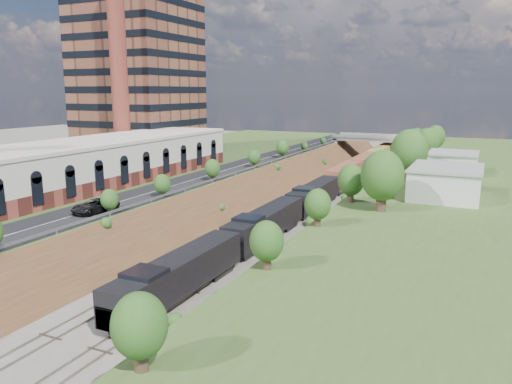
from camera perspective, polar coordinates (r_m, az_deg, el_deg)
The scene contains 18 objects.
ground at distance 40.22m, azimuth -26.21°, elevation -18.93°, with size 400.00×400.00×0.00m, color #6B665B.
platform_left at distance 102.90m, azimuth -12.07°, elevation 1.68°, with size 44.00×180.00×5.00m, color #3E5322.
embankment_left at distance 92.03m, azimuth -0.97°, elevation -0.80°, with size 7.07×180.00×7.07m, color brown.
embankment_right at distance 85.02m, azimuth 12.51°, elevation -2.10°, with size 7.07×180.00×7.07m, color brown.
rail_left_track at distance 88.76m, azimuth 3.92°, elevation -1.22°, with size 1.58×180.00×0.18m, color gray.
rail_right_track at distance 87.09m, azimuth 7.12°, elevation -1.53°, with size 1.58×180.00×0.18m, color gray.
road at distance 93.12m, azimuth -3.47°, elevation 2.49°, with size 8.00×180.00×0.10m, color black.
guardrail at distance 91.01m, azimuth -1.26°, elevation 2.62°, with size 0.10×171.00×0.70m.
commercial_building at distance 82.19m, azimuth -18.64°, elevation 3.14°, with size 14.30×62.30×7.00m.
highrise_tower at distance 118.43m, azimuth -13.55°, elevation 17.63°, with size 22.00×22.00×53.90m.
smokestack at distance 100.35m, azimuth -15.45°, elevation 14.19°, with size 3.20×3.20×40.00m, color brown.
overpass at distance 146.42m, azimuth 13.69°, elevation 5.42°, with size 24.50×8.30×7.40m.
white_building_near at distance 74.15m, azimuth 20.85°, elevation 0.96°, with size 9.00×12.00×4.00m, color silver.
white_building_far at distance 95.92m, azimuth 21.55°, elevation 3.03°, with size 8.00×10.00×3.60m, color silver.
tree_right_large at distance 62.78m, azimuth 14.24°, elevation 1.79°, with size 5.25×5.25×7.61m.
tree_left_crest at distance 58.60m, azimuth -19.03°, elevation -1.51°, with size 2.45×2.45×3.55m.
freight_train at distance 117.40m, azimuth 12.02°, elevation 2.99°, with size 3.25×165.16×4.80m.
suv at distance 63.42m, azimuth -17.92°, elevation -1.52°, with size 2.70×5.86×1.63m, color black.
Camera 1 is at (28.22, -20.92, 19.59)m, focal length 35.00 mm.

